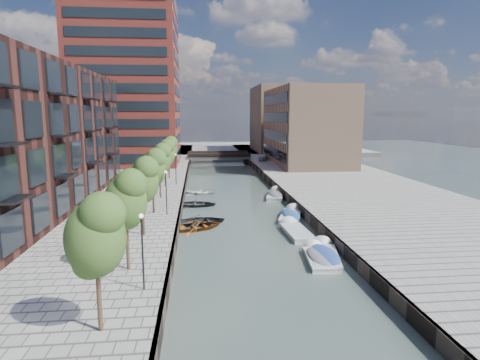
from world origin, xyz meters
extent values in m
plane|color=#38473F|center=(0.00, 40.00, 0.00)|extent=(300.00, 300.00, 0.00)
cube|color=gray|center=(16.00, 40.00, 0.50)|extent=(20.00, 140.00, 1.00)
cube|color=#332823|center=(-6.10, 40.00, 0.50)|extent=(0.25, 140.00, 1.00)
cube|color=#332823|center=(6.10, 40.00, 0.50)|extent=(0.25, 140.00, 1.00)
cube|color=gray|center=(0.00, 100.00, 0.50)|extent=(80.00, 40.00, 1.00)
cube|color=black|center=(-20.00, 30.00, 8.00)|extent=(8.00, 38.00, 14.00)
cube|color=#9C372D|center=(-17.00, 65.00, 16.00)|extent=(18.00, 18.00, 30.00)
cube|color=tan|center=(16.00, 62.00, 8.00)|extent=(12.00, 25.00, 14.00)
cube|color=tan|center=(16.00, 88.00, 9.00)|extent=(12.00, 20.00, 16.00)
cube|color=gray|center=(0.00, 72.00, 1.30)|extent=(13.00, 6.00, 0.60)
cube|color=#332823|center=(0.00, 69.20, 1.90)|extent=(13.00, 0.40, 0.80)
cube|color=#332823|center=(0.00, 74.80, 1.90)|extent=(13.00, 0.40, 0.80)
cylinder|color=#382619|center=(-8.50, 4.00, 2.60)|extent=(0.20, 0.20, 3.20)
ellipsoid|color=#2D4C1C|center=(-8.50, 4.00, 5.33)|extent=(2.50, 2.50, 3.25)
cylinder|color=#382619|center=(-8.50, 11.00, 2.60)|extent=(0.20, 0.20, 3.20)
ellipsoid|color=#2D4C1C|center=(-8.50, 11.00, 5.33)|extent=(2.50, 2.50, 3.25)
cylinder|color=#382619|center=(-8.50, 18.00, 2.60)|extent=(0.20, 0.20, 3.20)
ellipsoid|color=#2D4C1C|center=(-8.50, 18.00, 5.33)|extent=(2.50, 2.50, 3.25)
cylinder|color=#382619|center=(-8.50, 25.00, 2.60)|extent=(0.20, 0.20, 3.20)
ellipsoid|color=#2D4C1C|center=(-8.50, 25.00, 5.33)|extent=(2.50, 2.50, 3.25)
cylinder|color=#382619|center=(-8.50, 32.00, 2.60)|extent=(0.20, 0.20, 3.20)
ellipsoid|color=#2D4C1C|center=(-8.50, 32.00, 5.33)|extent=(2.50, 2.50, 3.25)
cylinder|color=#382619|center=(-8.50, 39.00, 2.60)|extent=(0.20, 0.20, 3.20)
ellipsoid|color=#2D4C1C|center=(-8.50, 39.00, 5.33)|extent=(2.50, 2.50, 3.25)
cylinder|color=#382619|center=(-8.50, 46.00, 2.60)|extent=(0.20, 0.20, 3.20)
ellipsoid|color=#2D4C1C|center=(-8.50, 46.00, 5.33)|extent=(2.50, 2.50, 3.25)
cylinder|color=black|center=(-7.20, 8.00, 3.00)|extent=(0.10, 0.10, 4.00)
sphere|color=#FFF2CC|center=(-7.20, 8.00, 5.00)|extent=(0.24, 0.24, 0.24)
cylinder|color=black|center=(-7.20, 24.00, 3.00)|extent=(0.10, 0.10, 4.00)
sphere|color=#FFF2CC|center=(-7.20, 24.00, 5.00)|extent=(0.24, 0.24, 0.24)
cylinder|color=black|center=(-7.20, 40.00, 3.00)|extent=(0.10, 0.10, 4.00)
sphere|color=#FFF2CC|center=(-7.20, 40.00, 5.00)|extent=(0.24, 0.24, 0.24)
imported|color=black|center=(-4.17, 24.09, 0.00)|extent=(5.38, 4.23, 1.01)
imported|color=#984610|center=(-4.48, 22.50, 0.00)|extent=(5.45, 4.62, 0.96)
imported|color=silver|center=(-4.05, 38.67, 0.00)|extent=(4.86, 4.30, 0.83)
imported|color=black|center=(-4.49, 31.69, 0.00)|extent=(4.70, 3.60, 0.91)
cube|color=silver|center=(4.55, 13.66, 0.05)|extent=(2.69, 4.94, 0.66)
cube|color=silver|center=(4.55, 13.66, 0.41)|extent=(2.79, 5.06, 0.10)
cone|color=silver|center=(5.05, 15.95, 0.10)|extent=(1.89, 1.26, 1.73)
ellipsoid|color=navy|center=(4.55, 13.66, 0.46)|extent=(2.50, 4.52, 0.57)
cube|color=silver|center=(4.01, 13.36, 0.05)|extent=(2.04, 4.41, 0.60)
cube|color=silver|center=(4.01, 13.36, 0.37)|extent=(2.12, 4.51, 0.09)
cone|color=silver|center=(4.25, 15.47, 0.09)|extent=(1.66, 1.00, 1.57)
ellipsoid|color=slate|center=(4.01, 13.36, 0.42)|extent=(1.91, 4.03, 0.52)
cube|color=#BCBDBA|center=(4.03, 19.65, 0.05)|extent=(1.96, 4.84, 0.67)
cube|color=#BCBDBA|center=(4.03, 19.65, 0.41)|extent=(2.05, 4.94, 0.10)
cone|color=#BCBDBA|center=(3.93, 22.03, 0.10)|extent=(1.80, 1.01, 1.76)
cube|color=silver|center=(4.69, 25.08, 0.05)|extent=(3.19, 5.04, 0.67)
cube|color=silver|center=(4.69, 25.08, 0.41)|extent=(3.30, 5.16, 0.10)
cone|color=silver|center=(5.46, 27.31, 0.10)|extent=(1.95, 1.44, 1.75)
ellipsoid|color=navy|center=(4.69, 25.08, 0.46)|extent=(2.96, 4.61, 0.58)
cube|color=#BAB9B8|center=(5.11, 35.17, 0.05)|extent=(2.89, 5.12, 0.68)
cube|color=#BAB9B8|center=(5.11, 35.17, 0.42)|extent=(2.99, 5.24, 0.11)
cone|color=#BAB9B8|center=(5.68, 37.51, 0.11)|extent=(1.96, 1.34, 1.79)
ellipsoid|color=#4E4F55|center=(5.11, 35.17, 0.47)|extent=(2.69, 4.69, 0.59)
imported|color=gray|center=(8.75, 66.79, 1.71)|extent=(2.45, 4.40, 1.41)
camera|label=1|loc=(-4.19, -12.49, 10.18)|focal=30.00mm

